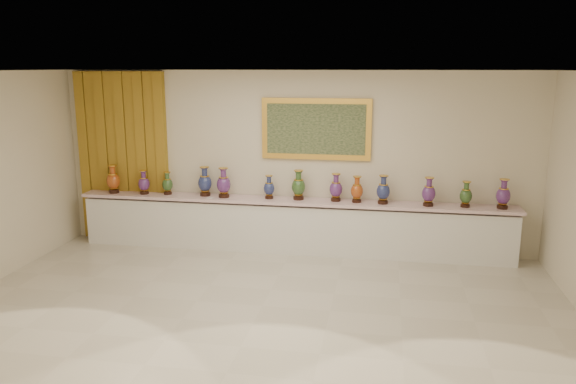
{
  "coord_description": "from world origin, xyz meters",
  "views": [
    {
      "loc": [
        1.52,
        -6.65,
        3.05
      ],
      "look_at": [
        0.04,
        1.7,
        1.15
      ],
      "focal_mm": 35.0,
      "sensor_mm": 36.0,
      "label": 1
    }
  ],
  "objects_px": {
    "vase_0": "(113,180)",
    "vase_2": "(168,184)",
    "vase_1": "(144,183)",
    "counter": "(291,226)"
  },
  "relations": [
    {
      "from": "vase_0",
      "to": "vase_2",
      "type": "bearing_deg",
      "value": 3.96
    },
    {
      "from": "vase_0",
      "to": "vase_2",
      "type": "height_order",
      "value": "vase_0"
    },
    {
      "from": "counter",
      "to": "vase_1",
      "type": "distance_m",
      "value": 2.66
    },
    {
      "from": "counter",
      "to": "vase_0",
      "type": "xyz_separation_m",
      "value": [
        -3.13,
        -0.06,
        0.68
      ]
    },
    {
      "from": "vase_0",
      "to": "vase_1",
      "type": "height_order",
      "value": "vase_0"
    },
    {
      "from": "vase_0",
      "to": "vase_1",
      "type": "relative_size",
      "value": 1.19
    },
    {
      "from": "vase_0",
      "to": "vase_2",
      "type": "xyz_separation_m",
      "value": [
        0.97,
        0.07,
        -0.05
      ]
    },
    {
      "from": "vase_2",
      "to": "counter",
      "type": "bearing_deg",
      "value": -0.24
    },
    {
      "from": "vase_1",
      "to": "vase_0",
      "type": "bearing_deg",
      "value": -178.6
    },
    {
      "from": "vase_0",
      "to": "vase_2",
      "type": "distance_m",
      "value": 0.97
    }
  ]
}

